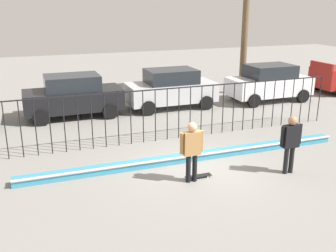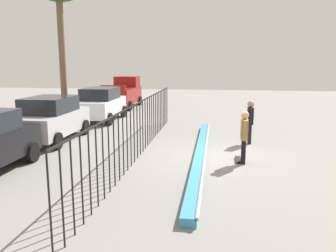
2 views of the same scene
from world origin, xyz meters
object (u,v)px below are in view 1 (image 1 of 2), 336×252
object	(u,v)px
skateboard	(198,176)
camera_operator	(291,139)
parked_car_white	(269,83)
skateboarder	(192,147)
parked_car_silver	(171,88)
parked_car_black	(73,96)

from	to	relation	value
skateboard	camera_operator	xyz separation A→B (m)	(2.70, -0.61, 1.02)
parked_car_white	skateboarder	bearing A→B (deg)	-137.28
parked_car_silver	parked_car_black	bearing A→B (deg)	178.00
parked_car_silver	parked_car_white	xyz separation A→B (m)	(5.32, -0.44, 0.00)
skateboarder	parked_car_black	world-z (taller)	parked_car_black
skateboard	parked_car_black	bearing A→B (deg)	89.35
skateboard	parked_car_silver	xyz separation A→B (m)	(2.11, 7.86, 0.91)
camera_operator	parked_car_white	xyz separation A→B (m)	(4.73, 8.03, -0.11)
parked_car_silver	parked_car_white	world-z (taller)	same
skateboarder	parked_car_black	size ratio (longest dim) A/B	0.42
camera_operator	parked_car_black	world-z (taller)	parked_car_black
parked_car_black	parked_car_silver	world-z (taller)	same
camera_operator	parked_car_white	distance (m)	9.32
parked_car_black	parked_car_silver	distance (m)	4.68
parked_car_black	skateboard	bearing A→B (deg)	-74.84
parked_car_black	parked_car_white	xyz separation A→B (m)	(10.00, -0.50, 0.00)
skateboarder	camera_operator	xyz separation A→B (m)	(2.99, -0.47, 0.00)
parked_car_white	camera_operator	bearing A→B (deg)	-122.16
parked_car_black	parked_car_white	distance (m)	10.01
skateboard	parked_car_black	xyz separation A→B (m)	(-2.57, 7.92, 0.91)
parked_car_silver	camera_operator	bearing A→B (deg)	-87.31
parked_car_silver	parked_car_white	distance (m)	5.33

